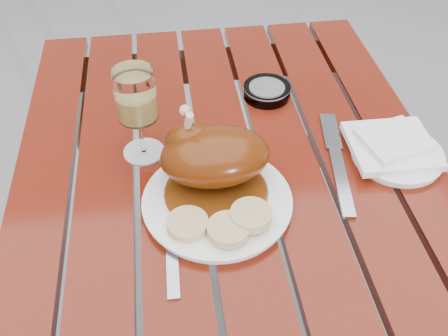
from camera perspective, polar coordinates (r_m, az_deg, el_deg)
The scene contains 10 objects.
table at distance 1.19m, azimuth 1.00°, elevation -15.45°, with size 0.80×1.20×0.75m, color maroon.
dinner_plate at distance 0.86m, azimuth -0.77°, elevation -3.90°, with size 0.26×0.26×0.02m, color white.
roast_duck at distance 0.86m, azimuth -1.45°, elevation 1.40°, with size 0.19×0.19×0.14m.
bread_dumplings at distance 0.81m, azimuth -0.20°, elevation -6.27°, with size 0.17×0.09×0.02m.
wine_glass at distance 0.92m, azimuth -9.76°, elevation 6.00°, with size 0.08×0.08×0.18m, color tan.
side_plate at distance 1.01m, azimuth 19.13°, elevation 1.52°, with size 0.18×0.18×0.01m, color white.
napkin at distance 1.00m, azimuth 18.58°, elevation 2.44°, with size 0.16×0.15×0.01m, color white.
ashtray at distance 1.11m, azimuth 4.90°, elevation 8.75°, with size 0.10×0.10×0.03m, color #B2B7BC.
fork at distance 0.80m, azimuth -5.95°, elevation -10.06°, with size 0.02×0.15×0.01m, color gray.
knife at distance 0.95m, azimuth 12.98°, elevation -0.08°, with size 0.02×0.24×0.01m, color gray.
Camera 1 is at (-0.10, -0.60, 1.40)m, focal length 40.00 mm.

